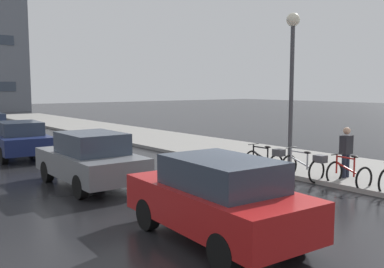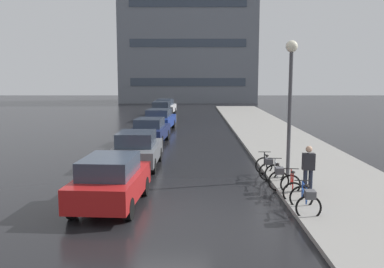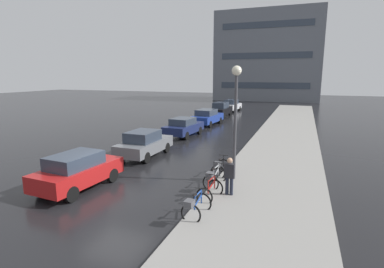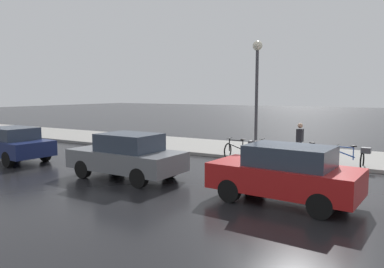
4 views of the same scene
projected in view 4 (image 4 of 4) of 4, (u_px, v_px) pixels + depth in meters
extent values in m
plane|color=black|center=(300.00, 188.00, 11.90)|extent=(140.00, 140.00, 0.00)
cube|color=gray|center=(157.00, 142.00, 22.11)|extent=(4.80, 60.00, 0.14)
torus|color=black|center=(335.00, 158.00, 15.06)|extent=(0.74, 0.10, 0.74)
torus|color=black|center=(362.00, 161.00, 14.50)|extent=(0.74, 0.10, 0.74)
cube|color=#234CA8|center=(353.00, 153.00, 14.66)|extent=(0.04, 0.04, 0.52)
cube|color=#234CA8|center=(337.00, 152.00, 14.99)|extent=(0.04, 0.04, 0.53)
cube|color=#234CA8|center=(345.00, 147.00, 14.80)|extent=(0.07, 0.61, 0.04)
cube|color=#234CA8|center=(346.00, 154.00, 14.82)|extent=(0.07, 0.69, 0.25)
ellipsoid|color=black|center=(354.00, 146.00, 14.62)|extent=(0.15, 0.27, 0.07)
cylinder|color=black|center=(338.00, 145.00, 14.96)|extent=(0.50, 0.06, 0.03)
cube|color=#4C4C51|center=(366.00, 150.00, 14.39)|extent=(0.30, 0.36, 0.22)
torus|color=black|center=(296.00, 155.00, 15.91)|extent=(0.70, 0.15, 0.70)
torus|color=black|center=(320.00, 158.00, 15.27)|extent=(0.70, 0.15, 0.70)
cube|color=red|center=(312.00, 150.00, 15.45)|extent=(0.04, 0.04, 0.56)
cube|color=red|center=(298.00, 149.00, 15.83)|extent=(0.04, 0.04, 0.55)
cube|color=red|center=(305.00, 144.00, 15.62)|extent=(0.12, 0.62, 0.04)
cube|color=red|center=(305.00, 151.00, 15.63)|extent=(0.13, 0.70, 0.25)
ellipsoid|color=black|center=(312.00, 143.00, 15.42)|extent=(0.17, 0.28, 0.07)
cylinder|color=black|center=(298.00, 142.00, 15.80)|extent=(0.50, 0.09, 0.03)
torus|color=black|center=(260.00, 153.00, 16.44)|extent=(0.74, 0.10, 0.74)
torus|color=black|center=(284.00, 155.00, 15.84)|extent=(0.74, 0.10, 0.74)
cube|color=#ADAFB5|center=(276.00, 149.00, 16.01)|extent=(0.04, 0.04, 0.50)
cube|color=#ADAFB5|center=(262.00, 146.00, 16.36)|extent=(0.04, 0.04, 0.59)
cube|color=#ADAFB5|center=(269.00, 142.00, 16.16)|extent=(0.07, 0.65, 0.04)
cube|color=#ADAFB5|center=(270.00, 149.00, 16.18)|extent=(0.07, 0.74, 0.27)
ellipsoid|color=black|center=(276.00, 142.00, 15.97)|extent=(0.15, 0.27, 0.07)
cylinder|color=black|center=(262.00, 139.00, 16.32)|extent=(0.50, 0.05, 0.03)
cube|color=#4C4C51|center=(287.00, 146.00, 15.73)|extent=(0.30, 0.35, 0.22)
torus|color=black|center=(228.00, 151.00, 17.09)|extent=(0.72, 0.07, 0.72)
torus|color=black|center=(250.00, 153.00, 16.51)|extent=(0.72, 0.07, 0.72)
cube|color=black|center=(243.00, 146.00, 16.67)|extent=(0.04, 0.04, 0.53)
cube|color=black|center=(229.00, 145.00, 17.02)|extent=(0.04, 0.04, 0.57)
cube|color=black|center=(236.00, 140.00, 16.82)|extent=(0.05, 0.66, 0.04)
cube|color=black|center=(237.00, 147.00, 16.84)|extent=(0.05, 0.75, 0.27)
ellipsoid|color=black|center=(243.00, 140.00, 16.64)|extent=(0.14, 0.26, 0.07)
cylinder|color=black|center=(229.00, 138.00, 16.98)|extent=(0.50, 0.04, 0.03)
cube|color=#4C4C51|center=(253.00, 143.00, 16.40)|extent=(0.29, 0.35, 0.22)
cube|color=#AD1919|center=(283.00, 178.00, 10.24)|extent=(2.08, 4.09, 0.71)
cube|color=#2D3847|center=(290.00, 156.00, 10.08)|extent=(1.63, 2.31, 0.56)
cylinder|color=black|center=(229.00, 191.00, 10.32)|extent=(0.26, 0.65, 0.64)
cylinder|color=black|center=(255.00, 179.00, 11.63)|extent=(0.26, 0.65, 0.64)
cylinder|color=black|center=(320.00, 206.00, 8.92)|extent=(0.26, 0.65, 0.64)
cylinder|color=black|center=(337.00, 191.00, 10.23)|extent=(0.26, 0.65, 0.64)
cube|color=slate|center=(126.00, 160.00, 13.20)|extent=(1.96, 4.17, 0.66)
cube|color=#2D3847|center=(129.00, 142.00, 13.04)|extent=(1.58, 2.06, 0.61)
cylinder|color=black|center=(83.00, 169.00, 13.21)|extent=(0.23, 0.64, 0.64)
cylinder|color=black|center=(116.00, 162.00, 14.62)|extent=(0.23, 0.64, 0.64)
cylinder|color=black|center=(139.00, 178.00, 11.85)|extent=(0.23, 0.64, 0.64)
cylinder|color=black|center=(170.00, 169.00, 13.26)|extent=(0.23, 0.64, 0.64)
cube|color=navy|center=(11.00, 146.00, 16.49)|extent=(2.19, 4.21, 0.65)
cube|color=#2D3847|center=(12.00, 133.00, 16.33)|extent=(1.69, 2.12, 0.53)
cylinder|color=black|center=(14.00, 149.00, 17.92)|extent=(0.27, 0.66, 0.64)
cylinder|color=black|center=(8.00, 159.00, 15.12)|extent=(0.27, 0.66, 0.64)
cylinder|color=black|center=(45.00, 154.00, 16.46)|extent=(0.27, 0.66, 0.64)
cylinder|color=#1E2333|center=(299.00, 152.00, 16.32)|extent=(0.14, 0.14, 0.86)
cylinder|color=#1E2333|center=(300.00, 151.00, 16.48)|extent=(0.14, 0.14, 0.86)
cube|color=#232328|center=(300.00, 135.00, 16.32)|extent=(0.40, 0.25, 0.57)
sphere|color=tan|center=(300.00, 126.00, 16.27)|extent=(0.22, 0.22, 0.22)
cylinder|color=#424247|center=(256.00, 105.00, 16.95)|extent=(0.14, 0.14, 4.91)
sphere|color=#F2EACC|center=(257.00, 46.00, 16.66)|extent=(0.44, 0.44, 0.44)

